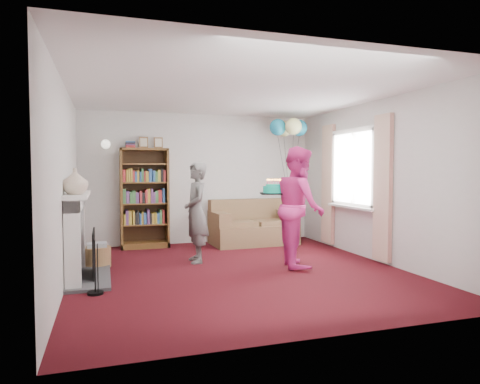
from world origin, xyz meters
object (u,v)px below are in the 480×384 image
object	(u,v)px
sofa	(252,227)
person_striped	(196,212)
birthday_cake	(274,190)
person_magenta	(300,207)
bookcase	(144,199)

from	to	relation	value
sofa	person_striped	xyz separation A→B (m)	(-1.37, -1.31, 0.45)
person_striped	birthday_cake	xyz separation A→B (m)	(1.08, -0.49, 0.36)
person_magenta	birthday_cake	distance (m)	0.46
bookcase	person_magenta	size ratio (longest dim) A/B	1.15
person_striped	person_magenta	world-z (taller)	person_magenta
person_magenta	birthday_cake	size ratio (longest dim) A/B	4.60
person_striped	bookcase	bearing A→B (deg)	-157.34
sofa	person_magenta	distance (m)	2.10
bookcase	sofa	xyz separation A→B (m)	(2.02, -0.23, -0.57)
sofa	birthday_cake	size ratio (longest dim) A/B	4.16
sofa	bookcase	bearing A→B (deg)	171.30
bookcase	person_striped	bearing A→B (deg)	-67.29
bookcase	person_magenta	distance (m)	3.05
person_magenta	person_striped	bearing A→B (deg)	76.36
person_magenta	birthday_cake	xyz separation A→B (m)	(-0.32, 0.23, 0.24)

